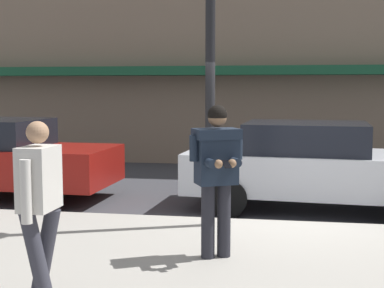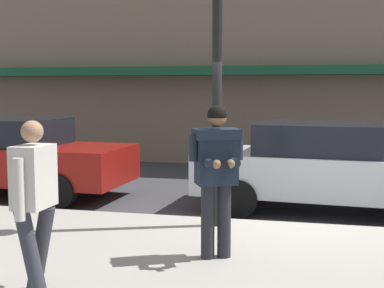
{
  "view_description": "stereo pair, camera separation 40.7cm",
  "coord_description": "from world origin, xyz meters",
  "px_view_note": "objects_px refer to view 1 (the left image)",
  "views": [
    {
      "loc": [
        -0.11,
        -8.25,
        2.14
      ],
      "look_at": [
        -1.11,
        -2.15,
        1.49
      ],
      "focal_mm": 50.0,
      "sensor_mm": 36.0,
      "label": 1
    },
    {
      "loc": [
        0.29,
        -8.17,
        2.14
      ],
      "look_at": [
        -1.11,
        -2.15,
        1.49
      ],
      "focal_mm": 50.0,
      "sensor_mm": 36.0,
      "label": 2
    }
  ],
  "objects_px": {
    "parked_sedan_mid": "(314,165)",
    "man_texting_on_phone": "(217,165)",
    "pedestrian_in_light_coat": "(40,199)",
    "street_lamp_post": "(210,16)"
  },
  "relations": [
    {
      "from": "parked_sedan_mid",
      "to": "man_texting_on_phone",
      "type": "relative_size",
      "value": 2.57
    },
    {
      "from": "parked_sedan_mid",
      "to": "man_texting_on_phone",
      "type": "height_order",
      "value": "man_texting_on_phone"
    },
    {
      "from": "man_texting_on_phone",
      "to": "pedestrian_in_light_coat",
      "type": "xyz_separation_m",
      "value": [
        -1.5,
        -1.49,
        -0.14
      ]
    },
    {
      "from": "street_lamp_post",
      "to": "parked_sedan_mid",
      "type": "bearing_deg",
      "value": 49.42
    },
    {
      "from": "parked_sedan_mid",
      "to": "pedestrian_in_light_coat",
      "type": "xyz_separation_m",
      "value": [
        -2.82,
        -4.82,
        0.32
      ]
    },
    {
      "from": "parked_sedan_mid",
      "to": "street_lamp_post",
      "type": "height_order",
      "value": "street_lamp_post"
    },
    {
      "from": "pedestrian_in_light_coat",
      "to": "street_lamp_post",
      "type": "relative_size",
      "value": 0.35
    },
    {
      "from": "pedestrian_in_light_coat",
      "to": "parked_sedan_mid",
      "type": "bearing_deg",
      "value": 59.67
    },
    {
      "from": "man_texting_on_phone",
      "to": "street_lamp_post",
      "type": "relative_size",
      "value": 0.37
    },
    {
      "from": "man_texting_on_phone",
      "to": "pedestrian_in_light_coat",
      "type": "distance_m",
      "value": 2.12
    }
  ]
}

